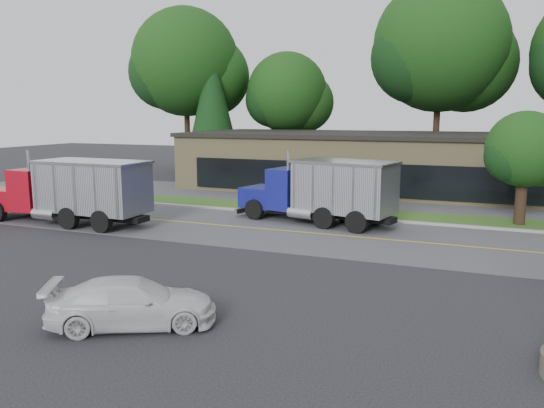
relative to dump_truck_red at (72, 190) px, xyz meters
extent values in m
plane|color=#35353A|center=(11.72, -6.49, -1.81)|extent=(140.00, 140.00, 0.00)
cube|color=slate|center=(11.72, 2.51, -1.81)|extent=(60.00, 8.00, 0.02)
cube|color=gold|center=(11.72, 2.51, -1.81)|extent=(60.00, 0.12, 0.01)
cube|color=#9E9E99|center=(11.72, 6.71, -1.81)|extent=(60.00, 0.30, 0.12)
cube|color=#35571D|center=(11.72, 8.51, -1.81)|extent=(60.00, 3.40, 0.03)
cube|color=slate|center=(11.72, 13.51, -1.81)|extent=(60.00, 7.00, 0.02)
cube|color=tan|center=(13.72, 19.51, 0.19)|extent=(32.00, 12.00, 4.00)
cylinder|color=#382619|center=(-8.28, 25.51, 1.10)|extent=(0.56, 0.56, 5.82)
sphere|color=#183D10|center=(-8.28, 25.51, 8.99)|extent=(10.64, 10.64, 10.64)
sphere|color=#183D10|center=(-6.29, 26.83, 7.66)|extent=(7.98, 7.98, 7.98)
sphere|color=black|center=(-9.94, 24.51, 7.99)|extent=(7.31, 7.31, 7.31)
cylinder|color=#382619|center=(1.72, 27.51, 0.29)|extent=(0.56, 0.56, 4.20)
sphere|color=#183D10|center=(1.72, 27.51, 5.99)|extent=(7.68, 7.68, 7.68)
sphere|color=#183D10|center=(3.16, 28.47, 5.03)|extent=(5.76, 5.76, 5.76)
sphere|color=black|center=(0.52, 26.78, 5.27)|extent=(5.28, 5.28, 5.28)
cylinder|color=#382619|center=(15.72, 27.51, 1.30)|extent=(0.56, 0.56, 6.22)
sphere|color=#183D10|center=(15.72, 27.51, 9.74)|extent=(11.37, 11.37, 11.37)
sphere|color=#183D10|center=(17.85, 28.93, 8.32)|extent=(8.53, 8.53, 8.53)
sphere|color=black|center=(13.94, 26.44, 8.67)|extent=(7.82, 7.82, 7.82)
cylinder|color=#382619|center=(-4.28, 23.51, -1.31)|extent=(0.44, 0.44, 1.00)
cone|color=black|center=(-4.28, 23.51, 4.85)|extent=(5.33, 5.33, 10.89)
cylinder|color=#382619|center=(21.72, 8.51, -0.75)|extent=(0.56, 0.56, 2.13)
sphere|color=#183D10|center=(21.72, 8.51, 2.14)|extent=(3.89, 3.89, 3.89)
sphere|color=#183D10|center=(22.45, 8.99, 1.65)|extent=(2.92, 2.92, 2.92)
sphere|color=black|center=(21.11, 8.14, 1.77)|extent=(2.67, 2.67, 2.67)
cube|color=black|center=(-0.29, 0.01, -1.24)|extent=(9.49, 1.17, 0.28)
cube|color=#A80C1B|center=(-4.40, 0.08, -0.69)|extent=(2.30, 2.34, 1.10)
cube|color=#A80C1B|center=(-2.55, 0.04, -0.09)|extent=(1.69, 2.43, 2.20)
cube|color=black|center=(-3.27, 0.06, 0.31)|extent=(0.10, 2.10, 0.90)
cube|color=silver|center=(1.36, -0.02, 0.21)|extent=(5.70, 2.60, 2.50)
cube|color=silver|center=(1.36, -0.02, 1.51)|extent=(5.86, 2.75, 0.12)
cylinder|color=black|center=(-4.18, 1.22, -1.24)|extent=(1.11, 0.37, 1.10)
cylinder|color=black|center=(1.79, 1.12, -1.24)|extent=(1.11, 0.37, 1.10)
cylinder|color=black|center=(1.75, -1.18, -1.24)|extent=(1.11, 0.37, 1.10)
cube|color=black|center=(11.92, 5.01, -1.24)|extent=(8.26, 2.70, 0.28)
cube|color=navy|center=(8.42, 5.75, -0.69)|extent=(2.41, 2.66, 1.10)
cube|color=navy|center=(9.99, 5.42, -0.09)|extent=(1.90, 2.65, 2.20)
cube|color=black|center=(9.38, 5.55, 0.31)|extent=(0.50, 2.07, 0.90)
cube|color=silver|center=(13.32, 4.71, 0.21)|extent=(5.33, 3.48, 2.50)
cube|color=silver|center=(13.32, 4.71, 1.51)|extent=(5.51, 3.65, 0.12)
cylinder|color=black|center=(8.83, 6.84, -1.24)|extent=(1.15, 0.57, 1.10)
cylinder|color=black|center=(8.35, 4.59, -1.24)|extent=(1.15, 0.57, 1.10)
cylinder|color=black|center=(13.91, 5.75, -1.24)|extent=(1.15, 0.57, 1.10)
cylinder|color=black|center=(13.42, 3.51, -1.24)|extent=(1.15, 0.57, 1.10)
imported|color=silver|center=(11.23, -10.15, -1.16)|extent=(4.81, 3.77, 1.30)
camera|label=1|loc=(19.86, -21.46, 3.87)|focal=35.00mm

